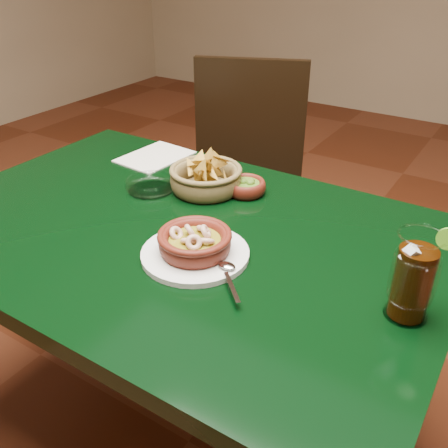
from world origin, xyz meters
The scene contains 9 objects.
ground centered at (0.00, 0.00, 0.00)m, with size 7.00×7.00×0.00m, color #471C0C.
dining_table centered at (0.00, 0.00, 0.65)m, with size 1.20×0.80×0.75m.
dining_chair centered at (-0.23, 0.71, 0.52)m, with size 0.57×0.57×0.95m.
shrimp_plate centered at (0.11, -0.08, 0.78)m, with size 0.28×0.22×0.07m.
chip_basket centered at (-0.05, 0.19, 0.78)m, with size 0.22×0.22×0.13m.
guacamole_ramekin centered at (0.05, 0.23, 0.77)m, with size 0.12×0.12×0.04m.
cola_drink centered at (0.52, -0.03, 0.83)m, with size 0.16×0.16×0.18m.
glass_ashtray centered at (-0.17, 0.11, 0.77)m, with size 0.14×0.14×0.03m.
paper_menu centered at (-0.30, 0.29, 0.75)m, with size 0.17×0.22×0.00m.
Camera 1 is at (0.62, -0.76, 1.32)m, focal length 40.00 mm.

